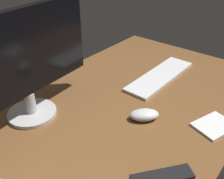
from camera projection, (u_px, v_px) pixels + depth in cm
name	position (u px, v px, depth cm)	size (l,w,h in cm)	color
desk	(120.00, 109.00, 102.71)	(140.00, 84.00, 2.00)	brown
monitor	(22.00, 61.00, 86.25)	(57.13, 18.04, 39.52)	silver
keyboard	(161.00, 76.00, 121.94)	(42.66, 12.18, 1.34)	white
computer_mouse	(144.00, 115.00, 94.80)	(10.77, 6.29, 3.76)	silver
tv_remote	(162.00, 178.00, 71.31)	(17.52, 4.78, 2.59)	black
notepad	(214.00, 126.00, 91.85)	(13.83, 10.46, 0.88)	white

